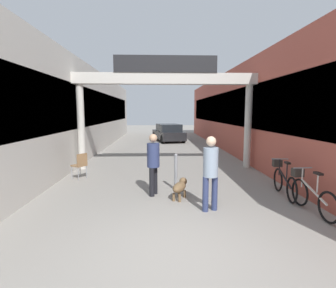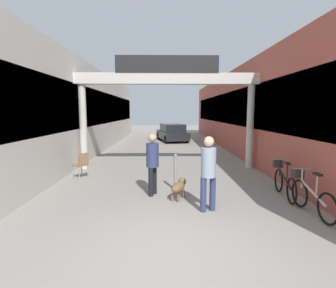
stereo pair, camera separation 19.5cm
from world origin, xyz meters
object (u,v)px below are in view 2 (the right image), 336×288
at_px(bicycle_silver_nearest, 310,194).
at_px(bollard_post_metal, 175,172).
at_px(parked_car_black, 172,133).
at_px(pedestrian_companion, 152,160).
at_px(pedestrian_with_dog, 208,169).
at_px(dog_on_leash, 179,187).
at_px(cafe_chair_wood_nearer, 82,163).
at_px(bicycle_black_second, 283,181).

bearing_deg(bicycle_silver_nearest, bollard_post_metal, 148.49).
bearing_deg(bicycle_silver_nearest, parked_car_black, 100.25).
bearing_deg(pedestrian_companion, bicycle_silver_nearest, -20.74).
relative_size(pedestrian_with_dog, dog_on_leash, 2.37).
bearing_deg(parked_car_black, pedestrian_companion, -94.10).
bearing_deg(pedestrian_with_dog, parked_car_black, 91.48).
bearing_deg(cafe_chair_wood_nearer, bicycle_silver_nearest, -27.33).
bearing_deg(bollard_post_metal, cafe_chair_wood_nearer, 156.90).
height_order(pedestrian_companion, cafe_chair_wood_nearer, pedestrian_companion).
xyz_separation_m(bicycle_black_second, bollard_post_metal, (-2.91, 0.62, 0.11)).
xyz_separation_m(bicycle_silver_nearest, parked_car_black, (-2.65, 14.66, 0.21)).
bearing_deg(pedestrian_companion, bicycle_black_second, -2.82).
height_order(pedestrian_with_dog, parked_car_black, pedestrian_with_dog).
relative_size(dog_on_leash, cafe_chair_wood_nearer, 0.83).
distance_m(bollard_post_metal, parked_car_black, 12.85).
xyz_separation_m(pedestrian_companion, bollard_post_metal, (0.65, 0.45, -0.42)).
distance_m(pedestrian_companion, dog_on_leash, 1.02).
bearing_deg(dog_on_leash, parked_car_black, 88.97).
xyz_separation_m(bollard_post_metal, cafe_chair_wood_nearer, (-3.15, 1.34, -0.01)).
relative_size(dog_on_leash, bicycle_black_second, 0.44).
xyz_separation_m(dog_on_leash, bicycle_silver_nearest, (2.90, -1.02, 0.11)).
height_order(pedestrian_with_dog, bicycle_black_second, pedestrian_with_dog).
height_order(pedestrian_with_dog, bicycle_silver_nearest, pedestrian_with_dog).
bearing_deg(dog_on_leash, pedestrian_with_dog, -54.37).
relative_size(pedestrian_with_dog, bollard_post_metal, 1.61).
bearing_deg(pedestrian_companion, dog_on_leash, -25.70).
distance_m(pedestrian_with_dog, cafe_chair_wood_nearer, 4.89).
relative_size(bicycle_black_second, parked_car_black, 0.39).
height_order(pedestrian_with_dog, dog_on_leash, pedestrian_with_dog).
relative_size(pedestrian_with_dog, pedestrian_companion, 1.03).
relative_size(bollard_post_metal, parked_car_black, 0.25).
bearing_deg(bicycle_black_second, parked_car_black, 100.92).
distance_m(pedestrian_companion, bicycle_silver_nearest, 3.89).
distance_m(pedestrian_with_dog, bicycle_silver_nearest, 2.35).
distance_m(bicycle_black_second, cafe_chair_wood_nearer, 6.37).
distance_m(bollard_post_metal, cafe_chair_wood_nearer, 3.42).
bearing_deg(cafe_chair_wood_nearer, pedestrian_with_dog, -38.05).
relative_size(bicycle_silver_nearest, cafe_chair_wood_nearer, 1.90).
distance_m(dog_on_leash, cafe_chair_wood_nearer, 3.86).
xyz_separation_m(bicycle_silver_nearest, bollard_post_metal, (-2.96, 1.81, 0.11)).
distance_m(bicycle_silver_nearest, cafe_chair_wood_nearer, 6.87).
bearing_deg(bollard_post_metal, parked_car_black, 88.64).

